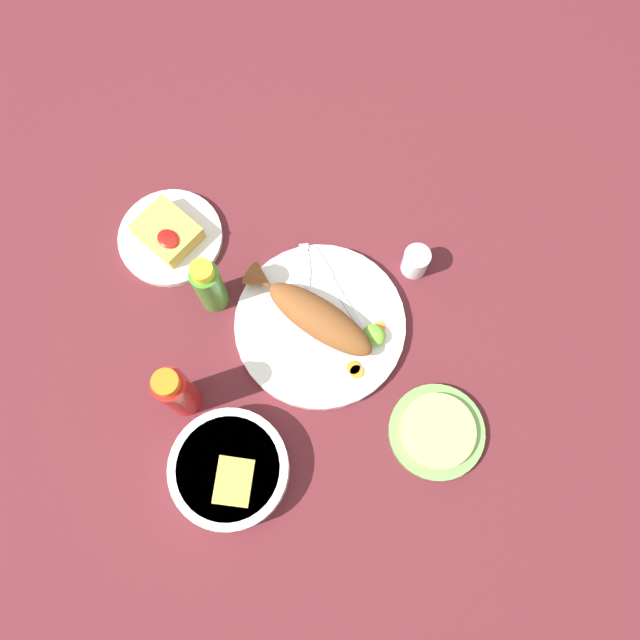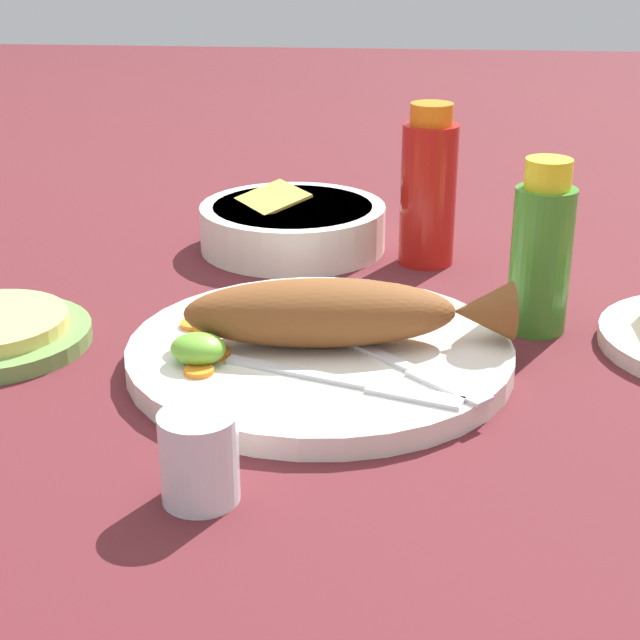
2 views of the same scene
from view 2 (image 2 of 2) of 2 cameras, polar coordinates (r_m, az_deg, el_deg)
name	(u,v)px [view 2 (image 2 of 2)]	position (r m, az deg, el deg)	size (l,w,h in m)	color
ground_plane	(320,364)	(0.79, 0.00, -2.55)	(4.00, 4.00, 0.00)	#561E23
main_plate	(320,353)	(0.79, 0.00, -1.95)	(0.31, 0.31, 0.02)	white
fried_fish	(339,312)	(0.77, 1.14, 0.44)	(0.27, 0.09, 0.05)	brown
fork_near	(404,366)	(0.74, 4.93, -2.68)	(0.14, 0.14, 0.00)	silver
fork_far	(357,384)	(0.71, 2.15, -3.73)	(0.18, 0.07, 0.00)	silver
carrot_slice_near	(204,325)	(0.82, -6.74, -0.31)	(0.02, 0.02, 0.00)	orange
carrot_slice_mid	(194,324)	(0.82, -7.33, -0.24)	(0.02, 0.02, 0.00)	orange
carrot_slice_far	(212,353)	(0.76, -6.31, -1.92)	(0.03, 0.03, 0.00)	orange
carrot_slice_extra	(199,371)	(0.74, -7.06, -2.94)	(0.02, 0.02, 0.00)	orange
lime_wedge_main	(198,349)	(0.75, -7.10, -1.66)	(0.04, 0.04, 0.02)	#6BB233
hot_sauce_bottle_red	(428,189)	(1.00, 6.33, 7.57)	(0.06, 0.06, 0.16)	#B21914
hot_sauce_bottle_green	(541,252)	(0.85, 12.75, 3.87)	(0.05, 0.05, 0.15)	#3D8428
salt_cup	(199,463)	(0.61, -7.03, -8.24)	(0.05, 0.05, 0.06)	silver
guacamole_bowl	(292,224)	(1.06, -1.61, 5.62)	(0.20, 0.20, 0.06)	white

